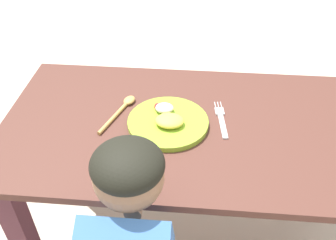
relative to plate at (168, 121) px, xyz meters
name	(u,v)px	position (x,y,z in m)	size (l,w,h in m)	color
ground_plane	(184,240)	(0.08, 0.01, -0.71)	(8.00, 8.00, 0.00)	beige
dining_table	(189,152)	(0.08, 0.01, -0.15)	(1.30, 0.70, 0.70)	#522E26
plate	(168,121)	(0.00, 0.00, 0.00)	(0.27, 0.27, 0.05)	#8EBB32
fork	(221,120)	(0.18, 0.04, -0.01)	(0.04, 0.20, 0.01)	silver
spoon	(122,108)	(-0.17, 0.07, -0.01)	(0.10, 0.23, 0.02)	tan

